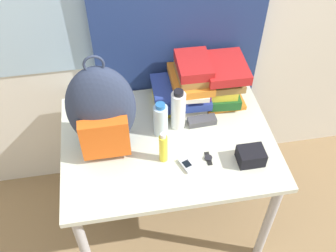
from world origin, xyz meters
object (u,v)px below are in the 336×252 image
at_px(book_stack_right, 223,81).
at_px(sports_bottle, 178,110).
at_px(book_stack_center, 191,83).
at_px(water_bottle, 161,120).
at_px(sunscreen_bottle, 163,148).
at_px(sunglasses_case, 202,121).
at_px(camera_pouch, 251,156).
at_px(cell_phone, 187,165).
at_px(wristwatch, 208,158).
at_px(book_stack_left, 170,95).
at_px(backpack, 102,111).

relative_size(book_stack_right, sports_bottle, 1.11).
height_order(book_stack_center, water_bottle, book_stack_center).
bearing_deg(sunscreen_bottle, sunglasses_case, 40.42).
distance_m(book_stack_center, camera_pouch, 0.51).
bearing_deg(sunglasses_case, cell_phone, -117.22).
distance_m(book_stack_center, sunglasses_case, 0.21).
relative_size(camera_pouch, wristwatch, 1.55).
height_order(book_stack_left, water_bottle, water_bottle).
distance_m(book_stack_right, wristwatch, 0.46).
bearing_deg(wristwatch, book_stack_right, 67.30).
relative_size(water_bottle, camera_pouch, 1.60).
height_order(book_stack_left, sunscreen_bottle, sunscreen_bottle).
xyz_separation_m(camera_pouch, wristwatch, (-0.20, 0.05, -0.03)).
height_order(sports_bottle, sunglasses_case, sports_bottle).
distance_m(backpack, cell_phone, 0.48).
height_order(book_stack_left, sports_bottle, sports_bottle).
xyz_separation_m(cell_phone, camera_pouch, (0.31, -0.02, 0.03)).
xyz_separation_m(book_stack_center, wristwatch, (0.01, -0.41, -0.14)).
bearing_deg(camera_pouch, book_stack_left, 124.58).
height_order(sunscreen_bottle, sunglasses_case, sunscreen_bottle).
distance_m(backpack, wristwatch, 0.56).
relative_size(book_stack_left, book_stack_center, 0.92).
xyz_separation_m(book_stack_left, sports_bottle, (0.01, -0.17, 0.04)).
bearing_deg(sports_bottle, sunscreen_bottle, -117.90).
relative_size(sports_bottle, wristwatch, 2.97).
height_order(backpack, wristwatch, backpack).
relative_size(water_bottle, cell_phone, 2.01).
height_order(backpack, book_stack_right, backpack).
height_order(water_bottle, sports_bottle, sports_bottle).
bearing_deg(book_stack_right, book_stack_center, 178.79).
relative_size(cell_phone, camera_pouch, 0.79).
xyz_separation_m(backpack, book_stack_center, (0.48, 0.23, -0.09)).
bearing_deg(water_bottle, book_stack_right, 27.49).
bearing_deg(sunglasses_case, water_bottle, -172.98).
relative_size(backpack, cell_phone, 5.41).
bearing_deg(book_stack_left, sports_bottle, -84.90).
bearing_deg(book_stack_right, sports_bottle, -149.88).
bearing_deg(book_stack_right, sunscreen_bottle, -136.28).
bearing_deg(sports_bottle, book_stack_center, 58.37).
xyz_separation_m(water_bottle, wristwatch, (0.20, -0.21, -0.09)).
bearing_deg(sunscreen_bottle, book_stack_center, 60.43).
xyz_separation_m(book_stack_right, camera_pouch, (0.03, -0.45, -0.10)).
distance_m(book_stack_left, sports_bottle, 0.17).
height_order(book_stack_center, book_stack_right, book_stack_center).
height_order(book_stack_right, sports_bottle, book_stack_right).
xyz_separation_m(book_stack_left, book_stack_right, (0.29, -0.01, 0.06)).
relative_size(sunscreen_bottle, camera_pouch, 1.44).
distance_m(sports_bottle, sunglasses_case, 0.16).
bearing_deg(book_stack_right, book_stack_left, 178.56).
bearing_deg(backpack, book_stack_center, 25.67).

